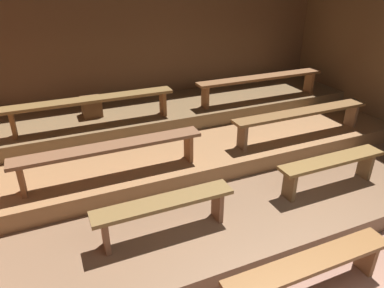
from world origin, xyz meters
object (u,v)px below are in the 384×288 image
Objects in this scene: bench_lower_left at (164,208)px; wooden_crate_upper at (91,107)px; bench_upper_left at (92,103)px; bench_middle_right at (302,115)px; bench_upper_right at (261,80)px; bench_lower_right at (331,165)px; bench_middle_left at (111,150)px; bench_floor_center at (310,268)px.

wooden_crate_upper reaches higher than bench_lower_left.
bench_middle_right is at bearing -21.63° from bench_upper_left.
bench_middle_right is 0.96× the size of bench_upper_right.
bench_middle_left is (-2.43, 0.97, 0.24)m from bench_lower_right.
bench_lower_left is at bearing -158.36° from bench_middle_right.
wooden_crate_upper is at bearing 151.56° from bench_middle_right.
bench_floor_center is at bearing -57.61° from bench_middle_left.
wooden_crate_upper is (-2.72, 0.38, -0.19)m from bench_upper_right.
bench_upper_left is (-2.75, 1.09, 0.22)m from bench_middle_right.
bench_lower_right is at bearing 0.00° from bench_lower_left.
bench_floor_center is 0.72× the size of bench_upper_right.
bench_lower_right is at bearing 41.76° from bench_floor_center.
bench_middle_left reaches higher than bench_lower_left.
bench_lower_right is 0.62× the size of bench_upper_right.
bench_middle_right is 3.09m from wooden_crate_upper.
bench_middle_right is (0.30, 0.97, 0.24)m from bench_lower_right.
bench_lower_right is 0.62× the size of bench_upper_left.
bench_upper_right is 8.22× the size of wooden_crate_upper.
bench_upper_right is at bearing -8.01° from wooden_crate_upper.
bench_upper_right reaches higher than bench_floor_center.
bench_middle_left is (-0.30, 0.97, 0.24)m from bench_lower_left.
bench_lower_left is (-0.97, 1.04, 0.22)m from bench_floor_center.
bench_lower_right is (2.13, 0.00, 0.00)m from bench_lower_left.
bench_upper_left is at bearing 112.46° from bench_floor_center.
bench_lower_left is 0.62× the size of bench_upper_right.
bench_floor_center is at bearing -70.21° from wooden_crate_upper.
bench_upper_right reaches higher than bench_lower_right.
bench_lower_right is at bearing -40.09° from bench_upper_left.
bench_middle_left is 0.96× the size of bench_upper_right.
bench_middle_left is 1.00× the size of bench_middle_right.
wooden_crate_upper is at bearing 89.20° from bench_middle_left.
bench_middle_left reaches higher than bench_floor_center.
bench_floor_center is 1.57m from bench_lower_right.
wooden_crate_upper reaches higher than bench_floor_center.
bench_upper_left reaches higher than bench_lower_left.
bench_floor_center is at bearing -47.06° from bench_lower_left.
bench_floor_center is 1.16× the size of bench_lower_right.
wooden_crate_upper reaches higher than bench_middle_left.
bench_upper_right is (2.75, 0.00, 0.00)m from bench_upper_left.
bench_floor_center is 0.76× the size of bench_middle_left.
wooden_crate_upper is at bearing 171.99° from bench_upper_right.
bench_upper_right is at bearing 0.00° from bench_upper_left.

